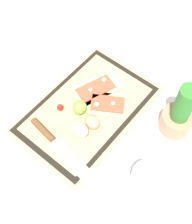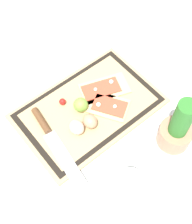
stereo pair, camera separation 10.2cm
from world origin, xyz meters
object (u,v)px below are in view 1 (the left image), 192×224
(pizza_slice_far, at_px, (105,104))
(egg_brown, at_px, (92,122))
(egg_pink, at_px, (81,130))
(lime, at_px, (80,107))
(pizza_slice_near, at_px, (98,88))
(cherry_tomato_red, at_px, (60,107))
(herb_pot, at_px, (179,116))
(knife, at_px, (53,141))
(sauce_jar, at_px, (145,179))

(pizza_slice_far, height_order, egg_brown, egg_brown)
(egg_pink, distance_m, lime, 0.08)
(pizza_slice_near, xyz_separation_m, cherry_tomato_red, (0.15, -0.04, 0.01))
(pizza_slice_far, xyz_separation_m, herb_pot, (-0.09, 0.22, 0.05))
(knife, relative_size, cherry_tomato_red, 13.42)
(herb_pot, bearing_deg, lime, -59.61)
(egg_pink, height_order, cherry_tomato_red, egg_pink)
(sauce_jar, bearing_deg, lime, -102.01)
(pizza_slice_near, relative_size, knife, 0.61)
(knife, height_order, egg_pink, egg_pink)
(pizza_slice_near, height_order, pizza_slice_far, same)
(pizza_slice_far, distance_m, lime, 0.09)
(knife, xyz_separation_m, sauce_jar, (-0.07, 0.29, 0.02))
(sauce_jar, bearing_deg, herb_pot, -172.03)
(sauce_jar, bearing_deg, egg_pink, -90.88)
(egg_pink, relative_size, cherry_tomato_red, 2.32)
(egg_pink, relative_size, herb_pot, 0.25)
(pizza_slice_near, relative_size, pizza_slice_far, 1.10)
(pizza_slice_far, height_order, lime, lime)
(pizza_slice_far, height_order, sauce_jar, sauce_jar)
(cherry_tomato_red, distance_m, herb_pot, 0.38)
(pizza_slice_far, xyz_separation_m, egg_brown, (0.09, 0.02, 0.02))
(knife, height_order, herb_pot, herb_pot)
(lime, relative_size, herb_pot, 0.23)
(lime, bearing_deg, herb_pot, 120.39)
(egg_brown, height_order, egg_pink, same)
(sauce_jar, bearing_deg, pizza_slice_far, -118.43)
(cherry_tomato_red, bearing_deg, egg_brown, 99.51)
(pizza_slice_far, bearing_deg, herb_pot, 111.28)
(lime, bearing_deg, knife, 4.17)
(knife, bearing_deg, cherry_tomato_red, -147.38)
(egg_brown, height_order, herb_pot, herb_pot)
(egg_brown, relative_size, herb_pot, 0.25)
(egg_brown, distance_m, herb_pot, 0.27)
(pizza_slice_near, distance_m, egg_brown, 0.15)
(pizza_slice_far, bearing_deg, sauce_jar, 61.57)
(pizza_slice_near, height_order, cherry_tomato_red, same)
(lime, xyz_separation_m, sauce_jar, (0.06, 0.30, 0.00))
(knife, bearing_deg, sauce_jar, 103.98)
(lime, bearing_deg, egg_pink, 43.13)
(knife, relative_size, egg_pink, 5.78)
(cherry_tomato_red, height_order, herb_pot, herb_pot)
(lime, bearing_deg, sauce_jar, 77.99)
(pizza_slice_far, bearing_deg, cherry_tomato_red, -44.21)
(pizza_slice_near, relative_size, egg_pink, 3.53)
(pizza_slice_near, distance_m, herb_pot, 0.29)
(pizza_slice_near, bearing_deg, sauce_jar, 61.02)
(herb_pot, distance_m, sauce_jar, 0.23)
(pizza_slice_near, xyz_separation_m, knife, (0.25, 0.02, 0.00))
(knife, height_order, egg_brown, egg_brown)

